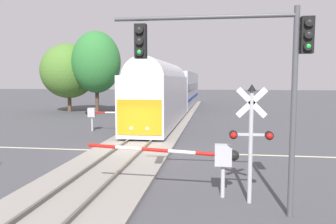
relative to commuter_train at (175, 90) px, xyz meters
name	(u,v)px	position (x,y,z in m)	size (l,w,h in m)	color
ground_plane	(132,151)	(0.00, -20.48, -2.78)	(220.00, 220.00, 0.00)	#47474C
road_centre_stripe	(132,151)	(0.00, -20.48, -2.78)	(44.00, 0.20, 0.01)	beige
railway_track	(132,150)	(0.00, -20.48, -2.68)	(4.40, 80.00, 0.32)	gray
commuter_train	(175,90)	(0.00, 0.00, 0.00)	(3.04, 40.28, 5.16)	silver
crossing_gate_near	(208,156)	(4.29, -27.11, -1.37)	(5.25, 0.40, 1.80)	#B7B7BC
crossing_signal_mast	(251,131)	(5.65, -27.55, -0.44)	(1.36, 0.44, 3.83)	#B2B2B7
crossing_gate_far	(100,113)	(-4.15, -13.86, -1.39)	(5.92, 0.40, 1.80)	#B7B7BC
traffic_signal_near_right	(241,59)	(5.22, -28.51, 1.78)	(5.61, 0.38, 5.99)	#4C4C51
pine_left_background	(69,71)	(-13.17, 0.56, 2.20)	(6.70, 6.70, 8.29)	brown
oak_behind_train	(96,62)	(-9.06, -1.01, 3.15)	(5.58, 5.58, 9.48)	#4C3828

